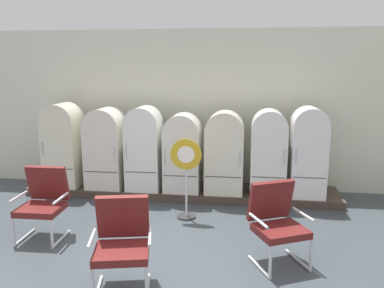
{
  "coord_description": "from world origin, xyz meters",
  "views": [
    {
      "loc": [
        1.17,
        -4.14,
        2.54
      ],
      "look_at": [
        0.25,
        2.75,
        1.09
      ],
      "focal_mm": 35.92,
      "sensor_mm": 36.0,
      "label": 1
    }
  ],
  "objects_px": {
    "refrigerator_0": "(63,142)",
    "refrigerator_1": "(106,146)",
    "refrigerator_3": "(183,150)",
    "sign_stand": "(186,178)",
    "refrigerator_5": "(268,150)",
    "refrigerator_2": "(144,146)",
    "armchair_right": "(276,219)",
    "armchair_center": "(122,239)",
    "refrigerator_4": "(224,150)",
    "armchair_left": "(43,199)",
    "refrigerator_6": "(308,149)"
  },
  "relations": [
    {
      "from": "refrigerator_4",
      "to": "armchair_left",
      "type": "height_order",
      "value": "refrigerator_4"
    },
    {
      "from": "refrigerator_1",
      "to": "refrigerator_5",
      "type": "height_order",
      "value": "refrigerator_5"
    },
    {
      "from": "refrigerator_2",
      "to": "refrigerator_4",
      "type": "height_order",
      "value": "refrigerator_2"
    },
    {
      "from": "refrigerator_2",
      "to": "refrigerator_6",
      "type": "xyz_separation_m",
      "value": [
        3.07,
        0.03,
        0.02
      ]
    },
    {
      "from": "refrigerator_0",
      "to": "armchair_center",
      "type": "height_order",
      "value": "refrigerator_0"
    },
    {
      "from": "refrigerator_6",
      "to": "armchair_left",
      "type": "distance_m",
      "value": 4.58
    },
    {
      "from": "armchair_right",
      "to": "sign_stand",
      "type": "distance_m",
      "value": 1.88
    },
    {
      "from": "refrigerator_2",
      "to": "sign_stand",
      "type": "bearing_deg",
      "value": -45.95
    },
    {
      "from": "refrigerator_5",
      "to": "refrigerator_2",
      "type": "bearing_deg",
      "value": -179.27
    },
    {
      "from": "armchair_center",
      "to": "sign_stand",
      "type": "bearing_deg",
      "value": 78.45
    },
    {
      "from": "refrigerator_1",
      "to": "sign_stand",
      "type": "distance_m",
      "value": 2.05
    },
    {
      "from": "refrigerator_5",
      "to": "refrigerator_1",
      "type": "bearing_deg",
      "value": 179.96
    },
    {
      "from": "armchair_right",
      "to": "armchair_center",
      "type": "relative_size",
      "value": 1.0
    },
    {
      "from": "armchair_left",
      "to": "armchair_center",
      "type": "relative_size",
      "value": 1.0
    },
    {
      "from": "refrigerator_0",
      "to": "refrigerator_1",
      "type": "bearing_deg",
      "value": 0.89
    },
    {
      "from": "sign_stand",
      "to": "refrigerator_4",
      "type": "bearing_deg",
      "value": 60.27
    },
    {
      "from": "refrigerator_3",
      "to": "armchair_center",
      "type": "relative_size",
      "value": 1.4
    },
    {
      "from": "refrigerator_1",
      "to": "armchair_right",
      "type": "distance_m",
      "value": 3.9
    },
    {
      "from": "refrigerator_0",
      "to": "refrigerator_1",
      "type": "relative_size",
      "value": 1.05
    },
    {
      "from": "refrigerator_1",
      "to": "sign_stand",
      "type": "relative_size",
      "value": 1.15
    },
    {
      "from": "refrigerator_1",
      "to": "sign_stand",
      "type": "xyz_separation_m",
      "value": [
        1.75,
        -1.03,
        -0.28
      ]
    },
    {
      "from": "refrigerator_4",
      "to": "armchair_right",
      "type": "bearing_deg",
      "value": -70.89
    },
    {
      "from": "armchair_left",
      "to": "refrigerator_3",
      "type": "bearing_deg",
      "value": 48.48
    },
    {
      "from": "refrigerator_2",
      "to": "refrigerator_5",
      "type": "xyz_separation_m",
      "value": [
        2.35,
        0.03,
        -0.01
      ]
    },
    {
      "from": "armchair_left",
      "to": "refrigerator_1",
      "type": "bearing_deg",
      "value": 83.26
    },
    {
      "from": "refrigerator_2",
      "to": "armchair_center",
      "type": "relative_size",
      "value": 1.52
    },
    {
      "from": "refrigerator_1",
      "to": "armchair_left",
      "type": "xyz_separation_m",
      "value": [
        -0.24,
        -2.02,
        -0.39
      ]
    },
    {
      "from": "refrigerator_1",
      "to": "sign_stand",
      "type": "bearing_deg",
      "value": -30.58
    },
    {
      "from": "refrigerator_5",
      "to": "refrigerator_4",
      "type": "bearing_deg",
      "value": -178.28
    },
    {
      "from": "refrigerator_1",
      "to": "refrigerator_4",
      "type": "xyz_separation_m",
      "value": [
        2.32,
        -0.03,
        -0.01
      ]
    },
    {
      "from": "refrigerator_0",
      "to": "armchair_center",
      "type": "bearing_deg",
      "value": -54.96
    },
    {
      "from": "refrigerator_3",
      "to": "armchair_right",
      "type": "distance_m",
      "value": 2.81
    },
    {
      "from": "refrigerator_0",
      "to": "refrigerator_4",
      "type": "height_order",
      "value": "refrigerator_0"
    },
    {
      "from": "refrigerator_2",
      "to": "sign_stand",
      "type": "distance_m",
      "value": 1.43
    },
    {
      "from": "refrigerator_4",
      "to": "sign_stand",
      "type": "xyz_separation_m",
      "value": [
        -0.58,
        -1.01,
        -0.27
      ]
    },
    {
      "from": "refrigerator_1",
      "to": "refrigerator_2",
      "type": "height_order",
      "value": "refrigerator_2"
    },
    {
      "from": "refrigerator_0",
      "to": "armchair_center",
      "type": "relative_size",
      "value": 1.55
    },
    {
      "from": "sign_stand",
      "to": "refrigerator_3",
      "type": "bearing_deg",
      "value": 102.22
    },
    {
      "from": "refrigerator_1",
      "to": "armchair_right",
      "type": "relative_size",
      "value": 1.48
    },
    {
      "from": "refrigerator_6",
      "to": "armchair_right",
      "type": "bearing_deg",
      "value": -107.47
    },
    {
      "from": "refrigerator_1",
      "to": "refrigerator_5",
      "type": "distance_m",
      "value": 3.13
    },
    {
      "from": "refrigerator_0",
      "to": "refrigerator_1",
      "type": "distance_m",
      "value": 0.87
    },
    {
      "from": "refrigerator_3",
      "to": "sign_stand",
      "type": "height_order",
      "value": "refrigerator_3"
    },
    {
      "from": "refrigerator_2",
      "to": "armchair_left",
      "type": "relative_size",
      "value": 1.52
    },
    {
      "from": "refrigerator_4",
      "to": "refrigerator_2",
      "type": "bearing_deg",
      "value": -179.79
    },
    {
      "from": "refrigerator_0",
      "to": "refrigerator_6",
      "type": "xyz_separation_m",
      "value": [
        4.71,
        0.01,
        -0.0
      ]
    },
    {
      "from": "refrigerator_5",
      "to": "armchair_left",
      "type": "xyz_separation_m",
      "value": [
        -3.37,
        -2.02,
        -0.41
      ]
    },
    {
      "from": "refrigerator_4",
      "to": "armchair_center",
      "type": "bearing_deg",
      "value": -107.92
    },
    {
      "from": "refrigerator_5",
      "to": "sign_stand",
      "type": "height_order",
      "value": "refrigerator_5"
    },
    {
      "from": "refrigerator_1",
      "to": "refrigerator_3",
      "type": "xyz_separation_m",
      "value": [
        1.53,
        -0.02,
        -0.04
      ]
    }
  ]
}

